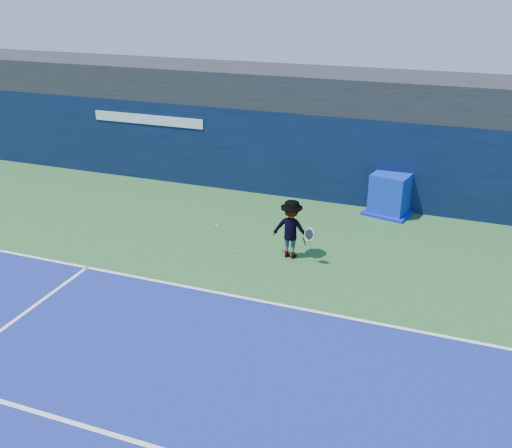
# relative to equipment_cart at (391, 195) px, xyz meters

# --- Properties ---
(ground) EXTENTS (80.00, 80.00, 0.00)m
(ground) POSITION_rel_equipment_cart_xyz_m (-2.06, -9.80, -0.62)
(ground) COLOR #2A5E2C
(ground) RESTS_ON ground
(baseline) EXTENTS (24.00, 0.10, 0.01)m
(baseline) POSITION_rel_equipment_cart_xyz_m (-2.06, -6.80, -0.61)
(baseline) COLOR white
(baseline) RESTS_ON ground
(stadium_band) EXTENTS (36.00, 3.00, 1.20)m
(stadium_band) POSITION_rel_equipment_cart_xyz_m (-2.06, 1.70, 2.98)
(stadium_band) COLOR black
(stadium_band) RESTS_ON back_wall_assembly
(back_wall_assembly) EXTENTS (36.00, 1.03, 3.00)m
(back_wall_assembly) POSITION_rel_equipment_cart_xyz_m (-2.07, 0.70, 0.88)
(back_wall_assembly) COLOR #091532
(back_wall_assembly) RESTS_ON ground
(equipment_cart) EXTENTS (1.70, 1.70, 1.36)m
(equipment_cart) POSITION_rel_equipment_cart_xyz_m (0.00, 0.00, 0.00)
(equipment_cart) COLOR #0C2BB0
(equipment_cart) RESTS_ON ground
(tennis_player) EXTENTS (1.30, 0.73, 1.69)m
(tennis_player) POSITION_rel_equipment_cart_xyz_m (-2.11, -4.23, 0.22)
(tennis_player) COLOR silver
(tennis_player) RESTS_ON ground
(tennis_ball) EXTENTS (0.07, 0.07, 0.07)m
(tennis_ball) POSITION_rel_equipment_cart_xyz_m (-4.04, -4.93, 0.33)
(tennis_ball) COLOR yellow
(tennis_ball) RESTS_ON ground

